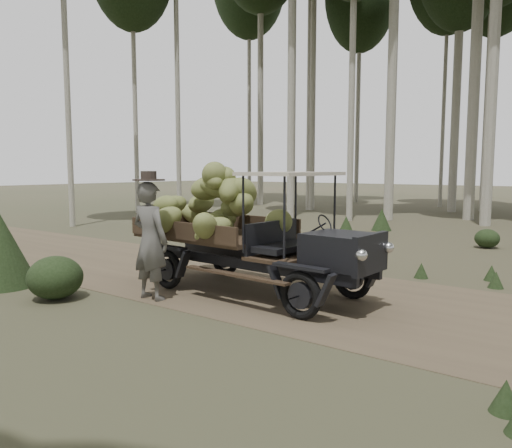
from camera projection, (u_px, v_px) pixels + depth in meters
name	position (u px, v px, depth m)	size (l,w,h in m)	color
ground	(370.00, 305.00, 7.68)	(120.00, 120.00, 0.00)	#473D2B
dirt_track	(370.00, 305.00, 7.68)	(70.00, 4.00, 0.01)	brown
banana_truck	(236.00, 217.00, 8.54)	(4.64, 2.23, 2.30)	black
farmer	(150.00, 239.00, 7.93)	(0.70, 0.52, 2.06)	#514F4A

